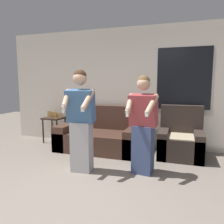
{
  "coord_description": "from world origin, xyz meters",
  "views": [
    {
      "loc": [
        1.18,
        -2.03,
        1.45
      ],
      "look_at": [
        0.1,
        1.26,
        1.0
      ],
      "focal_mm": 35.0,
      "sensor_mm": 36.0,
      "label": 1
    }
  ],
  "objects_px": {
    "armchair": "(181,141)",
    "person_right": "(143,125)",
    "person_left": "(81,121)",
    "couch": "(101,136)",
    "side_table": "(54,121)"
  },
  "relations": [
    {
      "from": "person_right",
      "to": "person_left",
      "type": "bearing_deg",
      "value": -166.51
    },
    {
      "from": "armchair",
      "to": "couch",
      "type": "bearing_deg",
      "value": -178.75
    },
    {
      "from": "person_left",
      "to": "couch",
      "type": "bearing_deg",
      "value": 95.9
    },
    {
      "from": "couch",
      "to": "person_right",
      "type": "bearing_deg",
      "value": -42.88
    },
    {
      "from": "armchair",
      "to": "person_right",
      "type": "xyz_separation_m",
      "value": [
        -0.58,
        -1.06,
        0.47
      ]
    },
    {
      "from": "armchair",
      "to": "person_left",
      "type": "distance_m",
      "value": 2.09
    },
    {
      "from": "person_left",
      "to": "side_table",
      "type": "bearing_deg",
      "value": 134.79
    },
    {
      "from": "side_table",
      "to": "couch",
      "type": "bearing_deg",
      "value": -9.29
    },
    {
      "from": "couch",
      "to": "side_table",
      "type": "relative_size",
      "value": 2.36
    },
    {
      "from": "couch",
      "to": "side_table",
      "type": "xyz_separation_m",
      "value": [
        -1.34,
        0.22,
        0.23
      ]
    },
    {
      "from": "person_left",
      "to": "person_right",
      "type": "height_order",
      "value": "person_left"
    },
    {
      "from": "person_left",
      "to": "person_right",
      "type": "distance_m",
      "value": 1.0
    },
    {
      "from": "couch",
      "to": "person_left",
      "type": "xyz_separation_m",
      "value": [
        0.13,
        -1.26,
        0.54
      ]
    },
    {
      "from": "armchair",
      "to": "side_table",
      "type": "xyz_separation_m",
      "value": [
        -3.01,
        0.18,
        0.21
      ]
    },
    {
      "from": "couch",
      "to": "person_left",
      "type": "bearing_deg",
      "value": -84.1
    }
  ]
}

